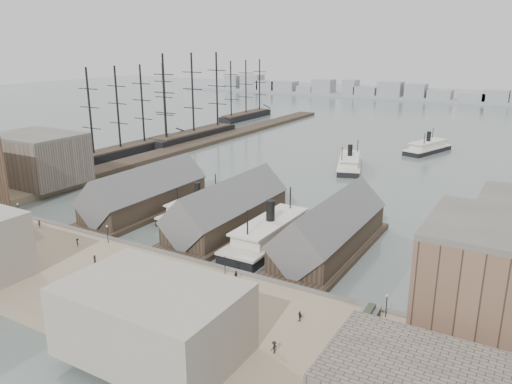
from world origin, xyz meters
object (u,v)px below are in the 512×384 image
Objects in this scene: horse_cart_center at (112,267)px; horse_cart_right at (169,291)px; ferry_docked_west at (198,206)px; tram at (365,328)px.

horse_cart_right reaches higher than horse_cart_center.
tram is at bearing -32.72° from ferry_docked_west.
horse_cart_right is at bearing -59.16° from ferry_docked_west.
horse_cart_center is (-47.83, -2.38, -0.93)m from tram.
horse_cart_right is (15.19, -1.78, 0.05)m from horse_cart_center.
horse_cart_right is (-32.64, -4.16, -0.88)m from tram.
ferry_docked_west is at bearing 17.03° from horse_cart_center.
ferry_docked_west is 2.68× the size of tram.
horse_cart_center is at bearing 59.17° from horse_cart_right.
horse_cart_right is at bearing -174.80° from tram.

